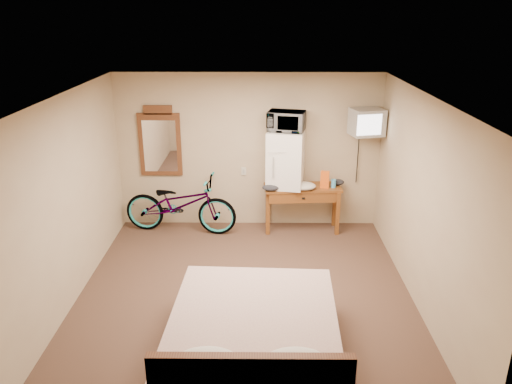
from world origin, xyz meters
TOP-DOWN VIEW (x-y plane):
  - room at (-0.00, 0.00)m, footprint 4.60×4.64m
  - desk at (0.87, 2.00)m, footprint 1.23×0.54m
  - mini_fridge at (0.58, 2.05)m, footprint 0.63×0.61m
  - microwave at (0.58, 2.05)m, footprint 0.62×0.49m
  - snack_bag at (1.21, 1.99)m, footprint 0.15×0.10m
  - blue_cup at (1.35, 2.00)m, footprint 0.08×0.08m
  - cloth_cream at (0.87, 1.90)m, footprint 0.37×0.29m
  - cloth_dark_a at (0.35, 1.84)m, footprint 0.26×0.20m
  - cloth_dark_b at (1.44, 2.12)m, footprint 0.20×0.16m
  - crt_television at (1.80, 2.02)m, footprint 0.54×0.62m
  - wall_mirror at (-1.41, 2.27)m, footprint 0.67×0.04m
  - bicycle at (-1.08, 1.95)m, footprint 1.88×0.86m
  - bed at (0.12, -1.37)m, footprint 1.77×2.29m

SIDE VIEW (x-z plane):
  - bed at x=0.12m, z-range -0.16..0.74m
  - bicycle at x=-1.08m, z-range 0.00..0.95m
  - desk at x=0.87m, z-range 0.24..0.99m
  - cloth_dark_b at x=1.44m, z-range 0.75..0.84m
  - cloth_dark_a at x=0.35m, z-range 0.75..0.85m
  - cloth_cream at x=0.87m, z-range 0.75..0.86m
  - blue_cup at x=1.35m, z-range 0.75..0.88m
  - snack_bag at x=1.21m, z-range 0.75..1.02m
  - mini_fridge at x=0.58m, z-range 0.75..1.65m
  - room at x=0.00m, z-range 0.00..2.50m
  - wall_mirror at x=-1.41m, z-range 0.84..1.98m
  - crt_television at x=1.80m, z-range 1.59..2.00m
  - microwave at x=0.58m, z-range 1.65..1.95m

